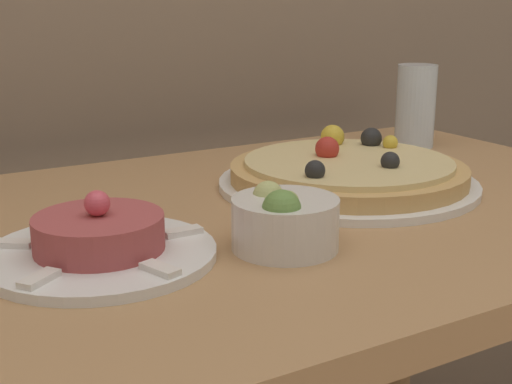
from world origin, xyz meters
name	(u,v)px	position (x,y,z in m)	size (l,w,h in m)	color
dining_table	(238,316)	(0.00, 0.33, 0.65)	(1.15, 0.67, 0.78)	#AD7F51
pizza_plate	(348,173)	(0.18, 0.36, 0.80)	(0.34, 0.34, 0.07)	white
tartare_plate	(100,243)	(-0.19, 0.27, 0.80)	(0.23, 0.23, 0.07)	white
small_bowl	(284,221)	(-0.02, 0.21, 0.81)	(0.11, 0.11, 0.07)	silver
drinking_glass	(416,106)	(0.44, 0.51, 0.85)	(0.06, 0.06, 0.14)	silver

